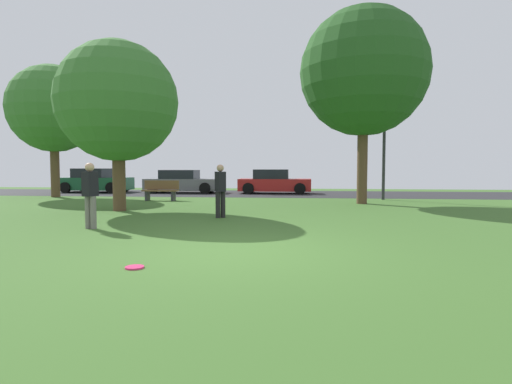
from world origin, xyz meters
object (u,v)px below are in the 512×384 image
person_catcher (220,189)px  parked_car_green (96,181)px  park_bench (161,190)px  person_walking (90,193)px  parked_car_grey (182,182)px  birch_tree_lone (53,109)px  frisbee_disc (135,267)px  street_lamp_post (384,151)px  oak_tree_left (364,72)px  maple_tree_near (118,102)px  parked_car_red (274,182)px

person_catcher → parked_car_green: 15.44m
parked_car_green → park_bench: parked_car_green is taller
person_walking → parked_car_green: 15.96m
parked_car_grey → birch_tree_lone: bearing=-142.2°
frisbee_disc → street_lamp_post: size_ratio=0.06×
park_bench → street_lamp_post: size_ratio=0.36×
oak_tree_left → maple_tree_near: size_ratio=1.38×
person_catcher → person_walking: size_ratio=0.99×
maple_tree_near → birch_tree_lone: bearing=136.0°
maple_tree_near → birch_tree_lone: (-6.18, 5.98, 0.73)m
oak_tree_left → maple_tree_near: (-8.62, -3.75, -1.63)m
oak_tree_left → parked_car_grey: 12.33m
maple_tree_near → parked_car_green: bearing=121.8°
oak_tree_left → birch_tree_lone: oak_tree_left is taller
person_catcher → parked_car_red: bearing=140.6°
birch_tree_lone → street_lamp_post: (16.10, 0.01, -2.15)m
frisbee_disc → park_bench: bearing=108.0°
maple_tree_near → street_lamp_post: bearing=31.1°
oak_tree_left → birch_tree_lone: size_ratio=1.20×
oak_tree_left → parked_car_green: (-14.90, 6.39, -4.64)m
person_catcher → person_walking: (-2.66, -2.43, 0.01)m
birch_tree_lone → parked_car_grey: size_ratio=1.51×
parked_car_red → park_bench: (-4.71, -5.79, -0.17)m
park_bench → street_lamp_post: 10.31m
parked_car_grey → parked_car_red: bearing=0.5°
birch_tree_lone → person_walking: size_ratio=4.18×
frisbee_disc → parked_car_red: 17.73m
oak_tree_left → street_lamp_post: size_ratio=1.75×
person_walking → parked_car_green: bearing=43.3°
person_walking → street_lamp_post: (8.77, 9.97, 1.39)m
park_bench → person_catcher: bearing=123.4°
person_walking → oak_tree_left: bearing=-28.4°
person_walking → frisbee_disc: 4.48m
frisbee_disc → parked_car_green: parked_car_green is taller
oak_tree_left → frisbee_disc: bearing=-113.4°
parked_car_green → street_lamp_post: (16.20, -4.16, 1.59)m
person_catcher → parked_car_green: (-10.08, 11.70, -0.19)m
oak_tree_left → frisbee_disc: oak_tree_left is taller
parked_car_red → park_bench: size_ratio=2.58×
street_lamp_post → parked_car_green: bearing=165.6°
person_catcher → parked_car_grey: (-4.65, 11.67, -0.23)m
parked_car_grey → person_catcher: bearing=-68.3°
frisbee_disc → street_lamp_post: (6.17, 13.51, 2.24)m
maple_tree_near → parked_car_red: (4.60, 10.17, -3.03)m
maple_tree_near → birch_tree_lone: birch_tree_lone is taller
birch_tree_lone → person_catcher: birch_tree_lone is taller
parked_car_grey → parked_car_red: (5.44, 0.05, 0.01)m
maple_tree_near → person_walking: size_ratio=3.62×
maple_tree_near → park_bench: bearing=91.5°
maple_tree_near → person_catcher: (3.81, -1.55, -2.82)m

